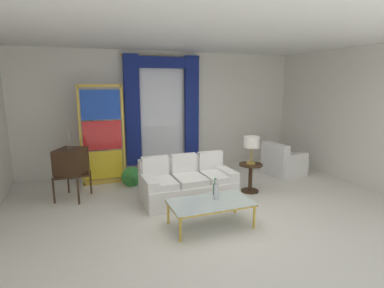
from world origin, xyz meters
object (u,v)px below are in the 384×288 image
at_px(armchair_white, 282,163).
at_px(stained_glass_divider, 102,137).
at_px(coffee_table, 211,204).
at_px(bottle_blue_decanter, 215,188).
at_px(couch_white_long, 187,184).
at_px(peacock_figurine, 132,178).
at_px(round_side_table, 250,175).
at_px(table_lamp_brass, 252,143).
at_px(vintage_tv, 71,162).
at_px(bottle_crystal_tall, 216,191).

relative_size(armchair_white, stained_glass_divider, 0.41).
distance_m(coffee_table, bottle_blue_decanter, 0.36).
bearing_deg(stained_glass_divider, couch_white_long, -46.41).
distance_m(bottle_blue_decanter, armchair_white, 3.10).
relative_size(stained_glass_divider, peacock_figurine, 3.67).
xyz_separation_m(round_side_table, table_lamp_brass, (0.00, 0.00, 0.67)).
xyz_separation_m(coffee_table, peacock_figurine, (-0.84, 2.27, -0.16)).
bearing_deg(coffee_table, round_side_table, 39.17).
bearing_deg(armchair_white, peacock_figurine, 174.72).
height_order(couch_white_long, stained_glass_divider, stained_glass_divider).
distance_m(vintage_tv, armchair_white, 4.85).
distance_m(bottle_blue_decanter, stained_glass_divider, 2.99).
relative_size(bottle_blue_decanter, table_lamp_brass, 0.50).
relative_size(armchair_white, table_lamp_brass, 1.57).
distance_m(vintage_tv, peacock_figurine, 1.33).
height_order(coffee_table, bottle_crystal_tall, bottle_crystal_tall).
bearing_deg(couch_white_long, peacock_figurine, 130.67).
bearing_deg(coffee_table, bottle_blue_decanter, 52.31).
bearing_deg(armchair_white, stained_glass_divider, 169.10).
relative_size(coffee_table, bottle_blue_decanter, 4.55).
bearing_deg(peacock_figurine, coffee_table, -69.68).
relative_size(stained_glass_divider, table_lamp_brass, 3.86).
bearing_deg(couch_white_long, bottle_crystal_tall, -86.42).
bearing_deg(table_lamp_brass, couch_white_long, 176.03).
height_order(vintage_tv, stained_glass_divider, stained_glass_divider).
relative_size(couch_white_long, bottle_crystal_tall, 5.33).
relative_size(armchair_white, peacock_figurine, 1.49).
bearing_deg(round_side_table, peacock_figurine, 153.47).
relative_size(couch_white_long, bottle_blue_decanter, 6.24).
bearing_deg(stained_glass_divider, bottle_crystal_tall, -60.80).
distance_m(coffee_table, bottle_crystal_tall, 0.21).
height_order(coffee_table, round_side_table, round_side_table).
height_order(bottle_blue_decanter, table_lamp_brass, table_lamp_brass).
distance_m(couch_white_long, vintage_tv, 2.27).
height_order(couch_white_long, coffee_table, couch_white_long).
bearing_deg(vintage_tv, stained_glass_divider, 47.08).
bearing_deg(couch_white_long, coffee_table, -91.96).
height_order(bottle_crystal_tall, vintage_tv, vintage_tv).
relative_size(couch_white_long, vintage_tv, 1.32).
distance_m(bottle_crystal_tall, vintage_tv, 2.93).
height_order(couch_white_long, bottle_blue_decanter, couch_white_long).
xyz_separation_m(armchair_white, stained_glass_divider, (-4.17, 0.80, 0.77)).
height_order(peacock_figurine, round_side_table, round_side_table).
xyz_separation_m(couch_white_long, vintage_tv, (-2.08, 0.79, 0.42)).
xyz_separation_m(couch_white_long, peacock_figurine, (-0.88, 1.03, -0.08)).
height_order(vintage_tv, peacock_figurine, vintage_tv).
bearing_deg(peacock_figurine, armchair_white, -5.28).
relative_size(bottle_crystal_tall, armchair_white, 0.37).
height_order(couch_white_long, round_side_table, couch_white_long).
bearing_deg(vintage_tv, couch_white_long, -20.66).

